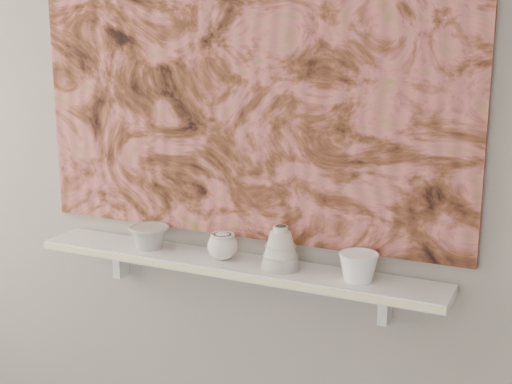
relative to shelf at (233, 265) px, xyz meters
The scene contains 11 objects.
wall_back 0.45m from the shelf, 90.00° to the left, with size 3.60×3.60×0.00m, color gray.
shelf is the anchor object (origin of this frame).
shelf_stripe 0.09m from the shelf, 90.00° to the right, with size 1.40×0.01×0.02m, color #F9F0A6.
bracket_left 0.50m from the shelf, behind, with size 0.03×0.06×0.12m, color white.
bracket_right 0.50m from the shelf, ahead, with size 0.03×0.06×0.12m, color white.
painting 0.63m from the shelf, 90.00° to the left, with size 1.50×0.03×1.10m, color brown.
house_motif 0.55m from the shelf, ahead, with size 0.09×0.00×0.08m, color black.
bowl_grey 0.32m from the shelf, behind, with size 0.14×0.14×0.08m, color #9F9F9D, non-canonical shape.
cup_cream 0.07m from the shelf, behind, with size 0.10×0.10×0.09m, color silver, non-canonical shape.
bell_vessel 0.19m from the shelf, ahead, with size 0.12×0.12×0.14m, color beige, non-canonical shape.
bowl_white 0.43m from the shelf, ahead, with size 0.12×0.12×0.09m, color white, non-canonical shape.
Camera 1 is at (1.00, -0.45, 1.68)m, focal length 50.00 mm.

